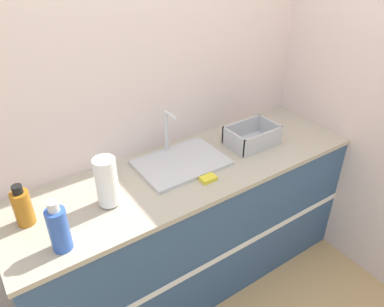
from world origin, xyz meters
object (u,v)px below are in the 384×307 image
(dish_rack, at_px, (252,138))
(bottle_blue, at_px, (59,228))
(sink, at_px, (181,161))
(bottle_amber, at_px, (23,207))
(paper_towel_roll, at_px, (107,182))

(dish_rack, height_order, bottle_blue, bottle_blue)
(sink, bearing_deg, bottle_amber, -179.02)
(paper_towel_roll, relative_size, bottle_amber, 1.23)
(bottle_blue, bearing_deg, bottle_amber, 109.47)
(sink, xyz_separation_m, paper_towel_roll, (-0.50, -0.11, 0.12))
(sink, relative_size, dish_rack, 1.61)
(paper_towel_roll, relative_size, dish_rack, 0.84)
(paper_towel_roll, height_order, dish_rack, paper_towel_roll)
(paper_towel_roll, bearing_deg, dish_rack, 2.31)
(bottle_blue, xyz_separation_m, bottle_amber, (-0.09, 0.26, -0.02))
(sink, bearing_deg, bottle_blue, -161.05)
(bottle_amber, bearing_deg, paper_towel_roll, -13.31)
(sink, relative_size, paper_towel_roll, 1.91)
(bottle_blue, distance_m, bottle_amber, 0.28)
(dish_rack, bearing_deg, sink, 172.53)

